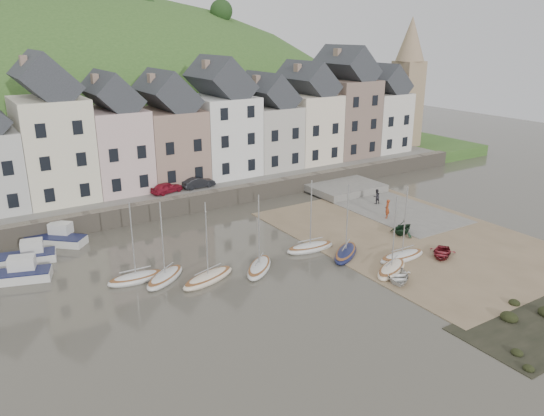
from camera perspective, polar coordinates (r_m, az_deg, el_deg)
ground at (r=42.21m, az=4.42°, el=-6.05°), size 160.00×160.00×0.00m
quay_land at (r=68.78m, az=-11.80°, el=4.03°), size 90.00×30.00×1.50m
quay_street at (r=58.30m, az=-7.72°, el=2.47°), size 70.00×7.00×0.10m
seawall at (r=55.46m, az=-6.14°, el=0.99°), size 70.00×1.20×1.80m
beach at (r=49.15m, az=14.75°, el=-2.96°), size 18.00×26.00×0.06m
slipway at (r=57.07m, az=11.68°, el=0.33°), size 8.00×18.00×0.12m
hillside at (r=98.91m, az=-19.74°, el=-3.64°), size 134.40×84.00×84.00m
townhouse_terrace at (r=60.85m, az=-7.86°, el=8.72°), size 61.05×8.00×13.93m
church_spire at (r=79.77m, az=14.46°, el=13.33°), size 4.00×4.00×18.00m
sailboat_0 at (r=40.17m, az=-11.45°, el=-7.32°), size 4.36×3.78×6.32m
sailboat_1 at (r=40.53m, az=-14.46°, el=-7.31°), size 4.28×1.67×6.32m
sailboat_2 at (r=39.59m, az=-6.89°, el=-7.47°), size 5.05×2.93×6.32m
sailboat_3 at (r=40.96m, az=-1.39°, el=-6.40°), size 4.21×4.17×6.32m
sailboat_4 at (r=44.68m, az=4.13°, el=-4.24°), size 4.51×1.91×6.32m
sailboat_5 at (r=43.93m, az=7.93°, el=-4.79°), size 4.64×4.02×6.32m
sailboat_6 at (r=44.12m, az=13.83°, el=-5.07°), size 4.54×1.57×6.32m
sailboat_7 at (r=41.69m, az=12.74°, el=-6.41°), size 4.52×3.18×6.32m
motorboat_0 at (r=46.55m, az=-24.98°, el=-4.64°), size 4.98×2.65×1.70m
motorboat_1 at (r=43.56m, az=-25.96°, el=-6.35°), size 5.57×3.25×1.70m
motorboat_2 at (r=49.46m, az=-22.13°, el=-2.93°), size 4.91×4.68×1.70m
rowboat_white at (r=40.36m, az=13.37°, el=-7.12°), size 3.82×4.00×0.67m
rowboat_green at (r=49.04m, az=13.88°, el=-2.05°), size 2.92×2.64×1.36m
rowboat_red at (r=45.38m, az=17.82°, el=-4.63°), size 3.61×3.39×0.61m
person_red at (r=52.77m, az=12.31°, el=-0.08°), size 0.81×0.79×1.88m
person_dark at (r=56.99m, az=11.20°, el=1.23°), size 0.82×0.67×1.58m
car_left at (r=55.66m, az=-11.27°, el=2.17°), size 3.63×2.18×1.16m
car_right at (r=56.99m, az=-7.92°, el=2.74°), size 3.51×1.22×1.16m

